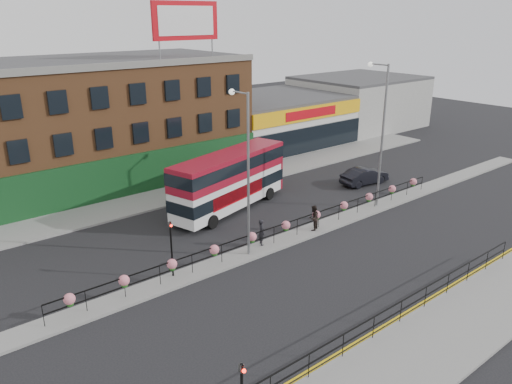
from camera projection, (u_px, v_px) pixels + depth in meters
ground at (286, 241)px, 31.92m from camera, size 120.00×120.00×0.00m
south_pavement at (460, 325)px, 23.14m from camera, size 60.00×4.00×0.15m
north_pavement at (186, 191)px, 40.65m from camera, size 60.00×4.00×0.15m
median at (286, 240)px, 31.90m from camera, size 60.00×1.60×0.15m
yellow_line_inner at (417, 305)px, 24.84m from camera, size 60.00×0.10×0.01m
yellow_line_outer at (420, 307)px, 24.71m from camera, size 60.00×0.10×0.01m
brick_building at (94, 121)px, 42.38m from camera, size 25.00×12.21×10.30m
supermarket at (272, 120)px, 55.08m from camera, size 15.00×12.25×5.30m
warehouse_east at (358, 102)px, 63.75m from camera, size 14.50×12.00×6.30m
billboard at (186, 21)px, 39.91m from camera, size 6.00×0.29×4.40m
median_railing at (286, 226)px, 31.57m from camera, size 30.04×0.56×1.23m
south_railing at (401, 306)px, 23.04m from camera, size 20.04×0.05×1.12m
double_decker_bus at (230, 175)px, 36.26m from camera, size 10.89×5.23×4.29m
car at (365, 176)px, 42.37m from camera, size 2.57×4.75×1.44m
pedestrian_a at (261, 232)px, 30.82m from camera, size 0.91×0.84×1.69m
pedestrian_b at (313, 218)px, 32.92m from camera, size 1.34×1.30×1.71m
lamp_column_west at (246, 161)px, 28.13m from camera, size 0.35×1.69×9.64m
lamp_column_east at (380, 124)px, 35.64m from camera, size 0.37×1.82×10.38m
traffic_light_median at (171, 237)px, 26.62m from camera, size 0.15×0.28×3.65m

